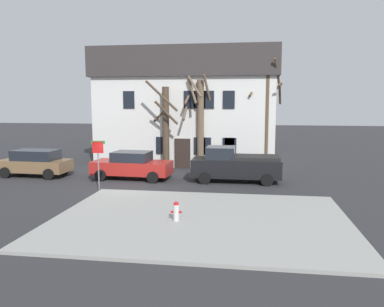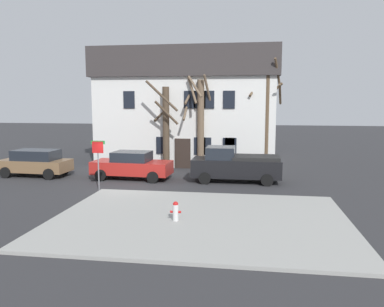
# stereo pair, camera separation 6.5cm
# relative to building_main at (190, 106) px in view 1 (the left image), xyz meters

# --- Properties ---
(ground_plane) EXTENTS (120.00, 120.00, 0.00)m
(ground_plane) POSITION_rel_building_main_xyz_m (-1.77, -11.32, -4.34)
(ground_plane) COLOR #2D2D30
(sidewalk_slab) EXTENTS (11.51, 8.57, 0.12)m
(sidewalk_slab) POSITION_rel_building_main_xyz_m (2.91, -16.37, -4.28)
(sidewalk_slab) COLOR #999993
(sidewalk_slab) RESTS_ON ground_plane
(building_main) EXTENTS (13.49, 9.25, 8.53)m
(building_main) POSITION_rel_building_main_xyz_m (0.00, 0.00, 0.00)
(building_main) COLOR white
(building_main) RESTS_ON ground_plane
(tree_bare_near) EXTENTS (2.21, 2.22, 6.07)m
(tree_bare_near) POSITION_rel_building_main_xyz_m (-0.93, -5.02, -1.30)
(tree_bare_near) COLOR #4C3D2D
(tree_bare_near) RESTS_ON ground_plane
(tree_bare_mid) EXTENTS (1.85, 2.12, 6.45)m
(tree_bare_mid) POSITION_rel_building_main_xyz_m (1.34, -4.63, -0.92)
(tree_bare_mid) COLOR brown
(tree_bare_mid) RESTS_ON ground_plane
(tree_bare_far) EXTENTS (2.31, 2.22, 7.49)m
(tree_bare_far) POSITION_rel_building_main_xyz_m (5.93, -4.15, -0.51)
(tree_bare_far) COLOR brown
(tree_bare_far) RESTS_ON ground_plane
(car_brown_wagon) EXTENTS (4.35, 2.19, 1.67)m
(car_brown_wagon) POSITION_rel_building_main_xyz_m (-8.51, -8.68, -3.47)
(car_brown_wagon) COLOR brown
(car_brown_wagon) RESTS_ON ground_plane
(car_red_sedan) EXTENTS (4.83, 2.32, 1.67)m
(car_red_sedan) POSITION_rel_building_main_xyz_m (-2.25, -8.65, -3.50)
(car_red_sedan) COLOR #AD231E
(car_red_sedan) RESTS_ON ground_plane
(pickup_truck_black) EXTENTS (5.13, 2.19, 2.05)m
(pickup_truck_black) POSITION_rel_building_main_xyz_m (3.98, -8.53, -3.35)
(pickup_truck_black) COLOR black
(pickup_truck_black) RESTS_ON ground_plane
(fire_hydrant) EXTENTS (0.42, 0.22, 0.75)m
(fire_hydrant) POSITION_rel_building_main_xyz_m (2.03, -16.86, -3.83)
(fire_hydrant) COLOR silver
(fire_hydrant) RESTS_ON sidewalk_slab
(street_sign_pole) EXTENTS (0.76, 0.07, 2.64)m
(street_sign_pole) POSITION_rel_building_main_xyz_m (-3.04, -11.95, -2.48)
(street_sign_pole) COLOR slate
(street_sign_pole) RESTS_ON ground_plane
(bicycle_leaning) EXTENTS (1.71, 0.45, 1.03)m
(bicycle_leaning) POSITION_rel_building_main_xyz_m (-8.28, -6.17, -3.97)
(bicycle_leaning) COLOR black
(bicycle_leaning) RESTS_ON ground_plane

